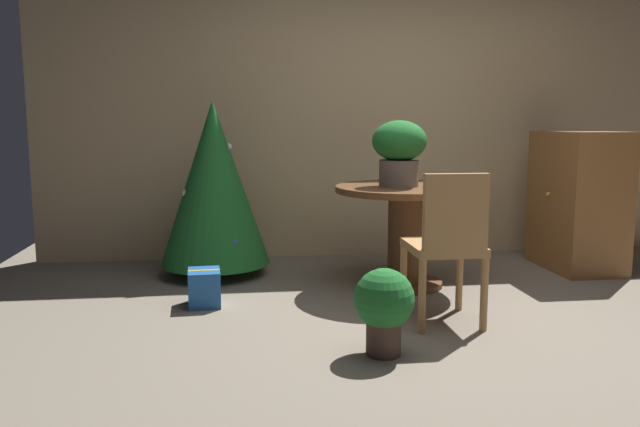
% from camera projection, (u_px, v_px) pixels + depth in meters
% --- Properties ---
extents(ground_plane, '(6.60, 6.60, 0.00)m').
position_uv_depth(ground_plane, '(462.00, 331.00, 3.65)').
color(ground_plane, '#756B5B').
extents(back_wall_panel, '(6.00, 0.10, 2.60)m').
position_uv_depth(back_wall_panel, '(380.00, 110.00, 5.61)').
color(back_wall_panel, tan).
rests_on(back_wall_panel, ground_plane).
extents(round_dining_table, '(1.04, 1.04, 0.74)m').
position_uv_depth(round_dining_table, '(407.00, 220.00, 4.57)').
color(round_dining_table, brown).
rests_on(round_dining_table, ground_plane).
extents(flower_vase, '(0.39, 0.39, 0.47)m').
position_uv_depth(flower_vase, '(399.00, 149.00, 4.47)').
color(flower_vase, '#665B51').
rests_on(flower_vase, round_dining_table).
extents(wooden_chair_near, '(0.41, 0.46, 0.92)m').
position_uv_depth(wooden_chair_near, '(448.00, 241.00, 3.68)').
color(wooden_chair_near, '#B27F4C').
rests_on(wooden_chair_near, ground_plane).
extents(holiday_tree, '(0.85, 0.85, 1.36)m').
position_uv_depth(holiday_tree, '(214.00, 183.00, 4.88)').
color(holiday_tree, brown).
rests_on(holiday_tree, ground_plane).
extents(gift_box_blue, '(0.22, 0.26, 0.24)m').
position_uv_depth(gift_box_blue, '(204.00, 288.00, 4.14)').
color(gift_box_blue, '#1E569E').
rests_on(gift_box_blue, ground_plane).
extents(wooden_cabinet, '(0.53, 0.81, 1.12)m').
position_uv_depth(wooden_cabinet, '(578.00, 201.00, 5.13)').
color(wooden_cabinet, brown).
rests_on(wooden_cabinet, ground_plane).
extents(potted_plant, '(0.31, 0.31, 0.46)m').
position_uv_depth(potted_plant, '(384.00, 305.00, 3.24)').
color(potted_plant, '#4C382D').
rests_on(potted_plant, ground_plane).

